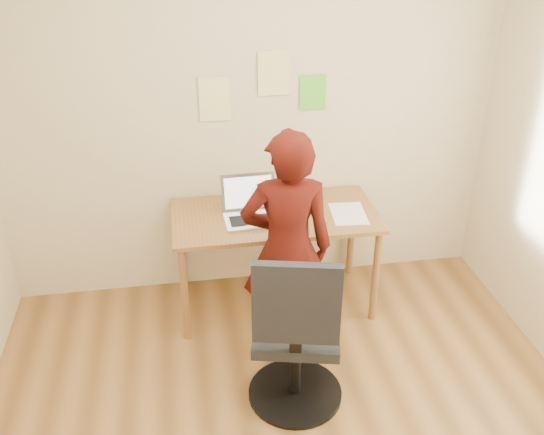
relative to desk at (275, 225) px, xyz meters
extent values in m
cube|color=beige|center=(-0.12, 0.39, 0.70)|extent=(3.50, 0.04, 2.70)
cube|color=olive|center=(0.00, 0.00, 0.07)|extent=(1.40, 0.70, 0.03)
cylinder|color=olive|center=(-0.65, -0.30, -0.30)|extent=(0.05, 0.05, 0.71)
cylinder|color=olive|center=(0.65, -0.30, -0.30)|extent=(0.05, 0.05, 0.71)
cylinder|color=olive|center=(-0.65, 0.30, -0.30)|extent=(0.05, 0.05, 0.71)
cylinder|color=olive|center=(0.65, 0.30, -0.30)|extent=(0.05, 0.05, 0.71)
cube|color=silver|center=(-0.16, -0.08, 0.10)|extent=(0.38, 0.27, 0.02)
cube|color=black|center=(-0.16, -0.08, 0.11)|extent=(0.31, 0.15, 0.00)
cube|color=silver|center=(-0.17, 0.08, 0.23)|extent=(0.37, 0.09, 0.25)
cube|color=white|center=(-0.17, 0.08, 0.23)|extent=(0.33, 0.07, 0.20)
cube|color=white|center=(0.50, -0.08, 0.09)|extent=(0.26, 0.35, 0.00)
cube|color=black|center=(0.14, -0.21, 0.09)|extent=(0.08, 0.14, 0.01)
cube|color=#3F4C59|center=(0.14, -0.21, 0.10)|extent=(0.07, 0.11, 0.00)
cube|color=#F1E390|center=(-0.35, 0.36, 0.80)|extent=(0.21, 0.00, 0.30)
cube|color=#F1E390|center=(0.05, 0.36, 0.96)|extent=(0.21, 0.00, 0.30)
cube|color=#5BD32F|center=(0.32, 0.36, 0.81)|extent=(0.18, 0.00, 0.24)
cube|color=black|center=(-0.03, -0.94, -0.16)|extent=(0.57, 0.57, 0.06)
cube|color=black|center=(-0.09, -1.16, 0.19)|extent=(0.45, 0.16, 0.48)
cube|color=black|center=(-0.08, -1.16, -0.05)|extent=(0.07, 0.06, 0.13)
cylinder|color=black|center=(-0.03, -0.94, -0.42)|extent=(0.06, 0.06, 0.48)
cylinder|color=black|center=(-0.03, -0.94, -0.64)|extent=(0.56, 0.56, 0.03)
imported|color=#3D0D08|center=(-0.01, -0.52, 0.12)|extent=(0.60, 0.42, 1.54)
camera|label=1|loc=(-0.61, -3.59, 2.03)|focal=40.00mm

